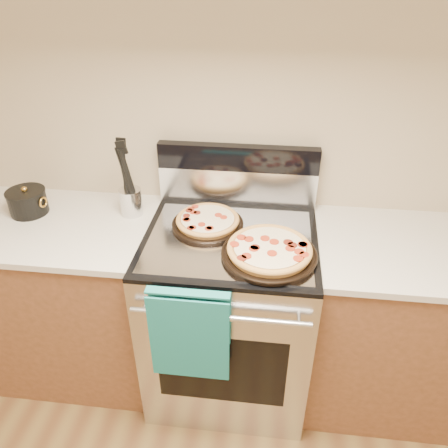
# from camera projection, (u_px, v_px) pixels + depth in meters

# --- Properties ---
(wall_back) EXTENTS (4.00, 0.00, 4.00)m
(wall_back) POSITION_uv_depth(u_px,v_px,m) (239.00, 115.00, 1.98)
(wall_back) COLOR tan
(wall_back) RESTS_ON ground
(range_body) EXTENTS (0.76, 0.68, 0.90)m
(range_body) POSITION_uv_depth(u_px,v_px,m) (230.00, 315.00, 2.16)
(range_body) COLOR #B7B7BC
(range_body) RESTS_ON ground
(oven_window) EXTENTS (0.56, 0.01, 0.40)m
(oven_window) POSITION_uv_depth(u_px,v_px,m) (221.00, 370.00, 1.88)
(oven_window) COLOR black
(oven_window) RESTS_ON range_body
(cooktop) EXTENTS (0.76, 0.68, 0.02)m
(cooktop) POSITION_uv_depth(u_px,v_px,m) (230.00, 239.00, 1.92)
(cooktop) COLOR black
(cooktop) RESTS_ON range_body
(backsplash_lower) EXTENTS (0.76, 0.06, 0.18)m
(backsplash_lower) POSITION_uv_depth(u_px,v_px,m) (237.00, 186.00, 2.13)
(backsplash_lower) COLOR silver
(backsplash_lower) RESTS_ON cooktop
(backsplash_upper) EXTENTS (0.76, 0.06, 0.12)m
(backsplash_upper) POSITION_uv_depth(u_px,v_px,m) (238.00, 158.00, 2.05)
(backsplash_upper) COLOR black
(backsplash_upper) RESTS_ON backsplash_lower
(oven_handle) EXTENTS (0.70, 0.03, 0.03)m
(oven_handle) POSITION_uv_depth(u_px,v_px,m) (220.00, 317.00, 1.66)
(oven_handle) COLOR silver
(oven_handle) RESTS_ON range_body
(dish_towel) EXTENTS (0.32, 0.05, 0.42)m
(dish_towel) POSITION_uv_depth(u_px,v_px,m) (190.00, 333.00, 1.73)
(dish_towel) COLOR #19777D
(dish_towel) RESTS_ON oven_handle
(foil_sheet) EXTENTS (0.70, 0.55, 0.01)m
(foil_sheet) POSITION_uv_depth(u_px,v_px,m) (230.00, 240.00, 1.89)
(foil_sheet) COLOR gray
(foil_sheet) RESTS_ON cooktop
(cabinet_left) EXTENTS (1.00, 0.62, 0.88)m
(cabinet_left) POSITION_uv_depth(u_px,v_px,m) (64.00, 298.00, 2.28)
(cabinet_left) COLOR brown
(cabinet_left) RESTS_ON ground
(countertop_left) EXTENTS (1.02, 0.64, 0.03)m
(countertop_left) POSITION_uv_depth(u_px,v_px,m) (44.00, 225.00, 2.04)
(countertop_left) COLOR beige
(countertop_left) RESTS_ON cabinet_left
(cabinet_right) EXTENTS (1.00, 0.62, 0.88)m
(cabinet_right) POSITION_uv_depth(u_px,v_px,m) (411.00, 328.00, 2.11)
(cabinet_right) COLOR brown
(cabinet_right) RESTS_ON ground
(countertop_right) EXTENTS (1.02, 0.64, 0.03)m
(countertop_right) POSITION_uv_depth(u_px,v_px,m) (436.00, 251.00, 1.86)
(countertop_right) COLOR beige
(countertop_right) RESTS_ON cabinet_right
(pepperoni_pizza_back) EXTENTS (0.39, 0.39, 0.04)m
(pepperoni_pizza_back) POSITION_uv_depth(u_px,v_px,m) (208.00, 221.00, 1.97)
(pepperoni_pizza_back) COLOR #BD8439
(pepperoni_pizza_back) RESTS_ON foil_sheet
(pepperoni_pizza_front) EXTENTS (0.43, 0.43, 0.05)m
(pepperoni_pizza_front) POSITION_uv_depth(u_px,v_px,m) (269.00, 251.00, 1.77)
(pepperoni_pizza_front) COLOR #BD8439
(pepperoni_pizza_front) RESTS_ON foil_sheet
(utensil_crock) EXTENTS (0.13, 0.13, 0.13)m
(utensil_crock) POSITION_uv_depth(u_px,v_px,m) (131.00, 202.00, 2.07)
(utensil_crock) COLOR silver
(utensil_crock) RESTS_ON countertop_left
(saucepan) EXTENTS (0.21, 0.21, 0.11)m
(saucepan) POSITION_uv_depth(u_px,v_px,m) (28.00, 203.00, 2.08)
(saucepan) COLOR black
(saucepan) RESTS_ON countertop_left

